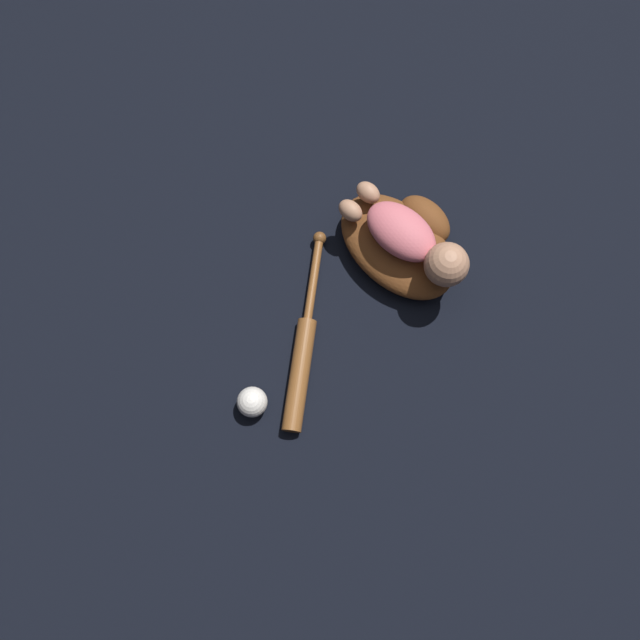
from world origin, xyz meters
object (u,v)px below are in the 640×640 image
(baby_figure, at_px, (414,241))
(baseball_bat, at_px, (303,354))
(baseball_glove, at_px, (402,242))
(baseball, at_px, (252,402))

(baby_figure, relative_size, baseball_bat, 0.89)
(baseball_glove, xyz_separation_m, baseball_bat, (0.09, -0.35, -0.02))
(baseball_bat, bearing_deg, baseball, -78.58)
(baseball, bearing_deg, baseball_glove, 103.66)
(baseball_bat, bearing_deg, baby_figure, 98.97)
(baseball_glove, bearing_deg, baseball, -76.34)
(baseball_glove, relative_size, baseball_bat, 0.92)
(baseball_bat, bearing_deg, baseball_glove, 104.66)
(baby_figure, xyz_separation_m, baseball_bat, (0.05, -0.34, -0.11))
(baseball, bearing_deg, baby_figure, 99.75)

